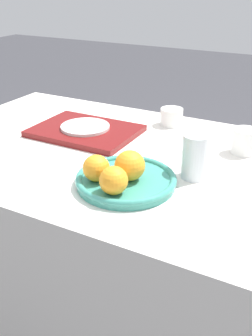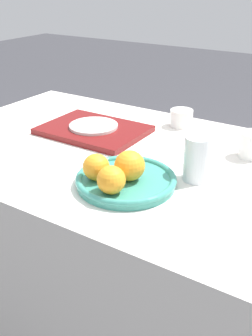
{
  "view_description": "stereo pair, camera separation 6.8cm",
  "coord_description": "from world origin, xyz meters",
  "px_view_note": "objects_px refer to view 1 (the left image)",
  "views": [
    {
      "loc": [
        0.51,
        -0.97,
        1.24
      ],
      "look_at": [
        0.08,
        -0.18,
        0.79
      ],
      "focal_mm": 42.0,
      "sensor_mm": 36.0,
      "label": 1
    },
    {
      "loc": [
        0.57,
        -0.94,
        1.24
      ],
      "look_at": [
        0.08,
        -0.18,
        0.79
      ],
      "focal_mm": 42.0,
      "sensor_mm": 36.0,
      "label": 2
    }
  ],
  "objects_px": {
    "orange_2": "(114,180)",
    "cup_1": "(172,117)",
    "fruit_platter": "(126,180)",
    "side_plate": "(85,127)",
    "serving_tray": "(85,131)",
    "cup_2": "(245,141)",
    "orange_0": "(130,165)",
    "orange_1": "(96,168)",
    "water_glass": "(195,156)"
  },
  "relations": [
    {
      "from": "serving_tray",
      "to": "cup_1",
      "type": "distance_m",
      "value": 0.32
    },
    {
      "from": "water_glass",
      "to": "orange_0",
      "type": "bearing_deg",
      "value": -135.85
    },
    {
      "from": "cup_1",
      "to": "side_plate",
      "type": "bearing_deg",
      "value": -135.91
    },
    {
      "from": "cup_1",
      "to": "orange_0",
      "type": "bearing_deg",
      "value": -80.68
    },
    {
      "from": "water_glass",
      "to": "cup_1",
      "type": "distance_m",
      "value": 0.41
    },
    {
      "from": "orange_1",
      "to": "orange_2",
      "type": "bearing_deg",
      "value": -27.46
    },
    {
      "from": "orange_1",
      "to": "side_plate",
      "type": "xyz_separation_m",
      "value": [
        -0.23,
        0.3,
        -0.03
      ]
    },
    {
      "from": "serving_tray",
      "to": "cup_2",
      "type": "xyz_separation_m",
      "value": [
        0.52,
        0.09,
        0.03
      ]
    },
    {
      "from": "water_glass",
      "to": "cup_2",
      "type": "distance_m",
      "value": 0.24
    },
    {
      "from": "orange_2",
      "to": "water_glass",
      "type": "distance_m",
      "value": 0.25
    },
    {
      "from": "fruit_platter",
      "to": "orange_0",
      "type": "distance_m",
      "value": 0.05
    },
    {
      "from": "fruit_platter",
      "to": "orange_0",
      "type": "height_order",
      "value": "orange_0"
    },
    {
      "from": "side_plate",
      "to": "serving_tray",
      "type": "bearing_deg",
      "value": 0.0
    },
    {
      "from": "fruit_platter",
      "to": "side_plate",
      "type": "bearing_deg",
      "value": 138.95
    },
    {
      "from": "serving_tray",
      "to": "cup_2",
      "type": "distance_m",
      "value": 0.53
    },
    {
      "from": "orange_0",
      "to": "cup_2",
      "type": "distance_m",
      "value": 0.41
    },
    {
      "from": "orange_0",
      "to": "side_plate",
      "type": "distance_m",
      "value": 0.4
    },
    {
      "from": "orange_0",
      "to": "cup_2",
      "type": "bearing_deg",
      "value": 58.81
    },
    {
      "from": "orange_0",
      "to": "serving_tray",
      "type": "bearing_deg",
      "value": 140.02
    },
    {
      "from": "orange_1",
      "to": "side_plate",
      "type": "bearing_deg",
      "value": 127.79
    },
    {
      "from": "orange_2",
      "to": "fruit_platter",
      "type": "bearing_deg",
      "value": 96.8
    },
    {
      "from": "side_plate",
      "to": "cup_2",
      "type": "bearing_deg",
      "value": 10.23
    },
    {
      "from": "side_plate",
      "to": "orange_1",
      "type": "bearing_deg",
      "value": -52.21
    },
    {
      "from": "cup_1",
      "to": "cup_2",
      "type": "bearing_deg",
      "value": -23.65
    },
    {
      "from": "orange_1",
      "to": "cup_1",
      "type": "height_order",
      "value": "orange_1"
    },
    {
      "from": "orange_1",
      "to": "orange_2",
      "type": "xyz_separation_m",
      "value": [
        0.07,
        -0.04,
        0.0
      ]
    },
    {
      "from": "serving_tray",
      "to": "cup_2",
      "type": "relative_size",
      "value": 4.44
    },
    {
      "from": "fruit_platter",
      "to": "orange_1",
      "type": "relative_size",
      "value": 3.81
    },
    {
      "from": "orange_1",
      "to": "side_plate",
      "type": "relative_size",
      "value": 0.41
    },
    {
      "from": "orange_1",
      "to": "water_glass",
      "type": "bearing_deg",
      "value": 40.16
    },
    {
      "from": "orange_1",
      "to": "cup_2",
      "type": "relative_size",
      "value": 0.89
    },
    {
      "from": "serving_tray",
      "to": "fruit_platter",
      "type": "bearing_deg",
      "value": -41.05
    },
    {
      "from": "orange_0",
      "to": "orange_2",
      "type": "height_order",
      "value": "orange_0"
    },
    {
      "from": "fruit_platter",
      "to": "water_glass",
      "type": "distance_m",
      "value": 0.2
    },
    {
      "from": "orange_0",
      "to": "serving_tray",
      "type": "height_order",
      "value": "orange_0"
    },
    {
      "from": "side_plate",
      "to": "cup_1",
      "type": "bearing_deg",
      "value": 44.09
    },
    {
      "from": "fruit_platter",
      "to": "serving_tray",
      "type": "relative_size",
      "value": 0.76
    },
    {
      "from": "orange_0",
      "to": "orange_1",
      "type": "distance_m",
      "value": 0.09
    },
    {
      "from": "orange_1",
      "to": "cup_1",
      "type": "relative_size",
      "value": 0.85
    },
    {
      "from": "orange_0",
      "to": "orange_1",
      "type": "height_order",
      "value": "orange_0"
    },
    {
      "from": "orange_1",
      "to": "orange_2",
      "type": "height_order",
      "value": "same"
    },
    {
      "from": "fruit_platter",
      "to": "side_plate",
      "type": "height_order",
      "value": "side_plate"
    },
    {
      "from": "side_plate",
      "to": "cup_2",
      "type": "xyz_separation_m",
      "value": [
        0.52,
        0.09,
        0.01
      ]
    },
    {
      "from": "serving_tray",
      "to": "side_plate",
      "type": "bearing_deg",
      "value": 0.0
    },
    {
      "from": "fruit_platter",
      "to": "water_glass",
      "type": "xyz_separation_m",
      "value": [
        0.14,
        0.13,
        0.05
      ]
    },
    {
      "from": "cup_2",
      "to": "orange_0",
      "type": "bearing_deg",
      "value": -121.19
    },
    {
      "from": "orange_2",
      "to": "cup_1",
      "type": "distance_m",
      "value": 0.57
    },
    {
      "from": "orange_2",
      "to": "serving_tray",
      "type": "height_order",
      "value": "orange_2"
    },
    {
      "from": "cup_1",
      "to": "serving_tray",
      "type": "bearing_deg",
      "value": -135.91
    },
    {
      "from": "side_plate",
      "to": "water_glass",
      "type": "bearing_deg",
      "value": -16.69
    }
  ]
}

